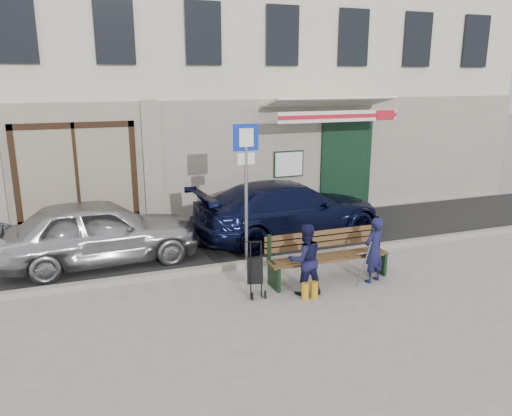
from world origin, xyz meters
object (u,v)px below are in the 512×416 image
man (374,250)px  stroller (255,272)px  parking_sign (246,170)px  woman (305,259)px  car_silver (99,231)px  car_navy (289,210)px  bench (326,257)px

man → stroller: 2.32m
parking_sign → woman: 2.33m
car_silver → car_navy: size_ratio=0.85×
car_silver → car_navy: car_silver is taller
car_navy → parking_sign: (-1.51, -1.22, 1.26)m
bench → man: man is taller
parking_sign → stroller: parking_sign is taller
parking_sign → car_silver: bearing=159.4°
car_silver → bench: (3.98, -2.40, -0.23)m
parking_sign → bench: size_ratio=1.20×
man → stroller: size_ratio=1.31×
stroller → parking_sign: bearing=94.0°
man → car_silver: bearing=-49.2°
woman → man: bearing=-176.1°
man → stroller: bearing=-23.8°
car_navy → man: car_navy is taller
parking_sign → man: size_ratio=2.28×
parking_sign → woman: parking_sign is taller
man → woman: size_ratio=0.97×
car_navy → bench: (-0.41, -2.66, -0.23)m
bench → woman: bearing=-146.5°
stroller → car_navy: bearing=73.9°
bench → woman: woman is taller
car_silver → stroller: bearing=-139.6°
car_silver → bench: 4.65m
parking_sign → woman: bearing=-78.8°
bench → stroller: size_ratio=2.49×
car_silver → man: (4.77, -2.78, -0.06)m
car_navy → woman: (-1.06, -3.09, -0.04)m
car_silver → man: bearing=-123.5°
car_silver → stroller: 3.59m
car_silver → car_navy: (4.38, 0.26, -0.00)m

